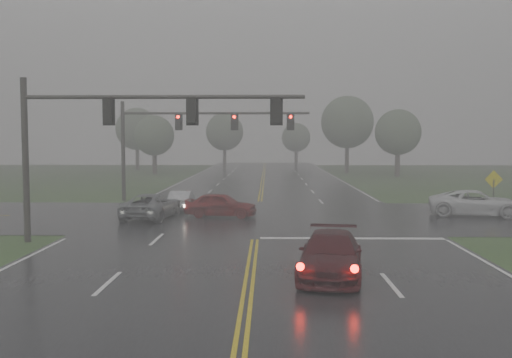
{
  "coord_description": "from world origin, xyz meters",
  "views": [
    {
      "loc": [
        0.61,
        -11.77,
        4.61
      ],
      "look_at": [
        0.01,
        16.0,
        2.66
      ],
      "focal_mm": 40.0,
      "sensor_mm": 36.0,
      "label": 1
    }
  ],
  "objects_px": {
    "sedan_maroon": "(330,277)",
    "sedan_silver": "(182,210)",
    "car_grey": "(152,219)",
    "signal_gantry_far": "(181,131)",
    "sedan_red": "(221,217)",
    "signal_gantry_near": "(110,127)",
    "pickup_white": "(476,216)"
  },
  "relations": [
    {
      "from": "signal_gantry_near",
      "to": "sedan_silver",
      "type": "bearing_deg",
      "value": 83.25
    },
    {
      "from": "sedan_red",
      "to": "signal_gantry_near",
      "type": "relative_size",
      "value": 0.34
    },
    {
      "from": "sedan_red",
      "to": "signal_gantry_near",
      "type": "xyz_separation_m",
      "value": [
        -4.2,
        -8.29,
        5.13
      ]
    },
    {
      "from": "sedan_silver",
      "to": "signal_gantry_far",
      "type": "relative_size",
      "value": 0.27
    },
    {
      "from": "sedan_maroon",
      "to": "signal_gantry_near",
      "type": "xyz_separation_m",
      "value": [
        -9.08,
        6.28,
        5.13
      ]
    },
    {
      "from": "signal_gantry_near",
      "to": "signal_gantry_far",
      "type": "height_order",
      "value": "signal_gantry_far"
    },
    {
      "from": "sedan_red",
      "to": "car_grey",
      "type": "relative_size",
      "value": 0.82
    },
    {
      "from": "sedan_maroon",
      "to": "car_grey",
      "type": "distance_m",
      "value": 16.48
    },
    {
      "from": "signal_gantry_near",
      "to": "sedan_maroon",
      "type": "bearing_deg",
      "value": -34.65
    },
    {
      "from": "sedan_silver",
      "to": "car_grey",
      "type": "bearing_deg",
      "value": 73.49
    },
    {
      "from": "sedan_maroon",
      "to": "pickup_white",
      "type": "height_order",
      "value": "pickup_white"
    },
    {
      "from": "pickup_white",
      "to": "signal_gantry_far",
      "type": "height_order",
      "value": "signal_gantry_far"
    },
    {
      "from": "sedan_silver",
      "to": "signal_gantry_far",
      "type": "xyz_separation_m",
      "value": [
        -0.83,
        5.48,
        5.23
      ]
    },
    {
      "from": "sedan_red",
      "to": "pickup_white",
      "type": "bearing_deg",
      "value": -78.71
    },
    {
      "from": "sedan_maroon",
      "to": "sedan_silver",
      "type": "distance_m",
      "value": 19.49
    },
    {
      "from": "pickup_white",
      "to": "signal_gantry_far",
      "type": "xyz_separation_m",
      "value": [
        -18.93,
        8.09,
        5.23
      ]
    },
    {
      "from": "signal_gantry_far",
      "to": "sedan_red",
      "type": "bearing_deg",
      "value": -67.48
    },
    {
      "from": "car_grey",
      "to": "signal_gantry_far",
      "type": "bearing_deg",
      "value": -84.68
    },
    {
      "from": "car_grey",
      "to": "signal_gantry_near",
      "type": "distance_m",
      "value": 9.18
    },
    {
      "from": "car_grey",
      "to": "sedan_maroon",
      "type": "bearing_deg",
      "value": 129.83
    },
    {
      "from": "signal_gantry_far",
      "to": "sedan_silver",
      "type": "bearing_deg",
      "value": -81.37
    },
    {
      "from": "sedan_red",
      "to": "signal_gantry_far",
      "type": "distance_m",
      "value": 10.88
    },
    {
      "from": "signal_gantry_near",
      "to": "signal_gantry_far",
      "type": "relative_size",
      "value": 0.9
    },
    {
      "from": "car_grey",
      "to": "signal_gantry_far",
      "type": "distance_m",
      "value": 10.84
    },
    {
      "from": "pickup_white",
      "to": "sedan_red",
      "type": "bearing_deg",
      "value": 107.25
    },
    {
      "from": "sedan_silver",
      "to": "sedan_maroon",
      "type": "bearing_deg",
      "value": 112.88
    },
    {
      "from": "sedan_silver",
      "to": "signal_gantry_near",
      "type": "height_order",
      "value": "signal_gantry_near"
    },
    {
      "from": "pickup_white",
      "to": "sedan_silver",
      "type": "bearing_deg",
      "value": 96.32
    },
    {
      "from": "sedan_maroon",
      "to": "sedan_red",
      "type": "distance_m",
      "value": 15.36
    },
    {
      "from": "pickup_white",
      "to": "car_grey",
      "type": "bearing_deg",
      "value": 108.69
    },
    {
      "from": "sedan_silver",
      "to": "pickup_white",
      "type": "height_order",
      "value": "pickup_white"
    },
    {
      "from": "signal_gantry_near",
      "to": "signal_gantry_far",
      "type": "bearing_deg",
      "value": 88.18
    }
  ]
}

